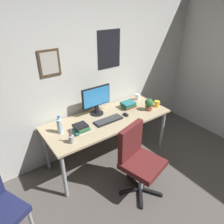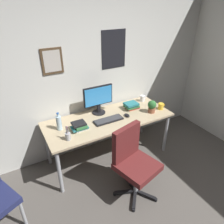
{
  "view_description": "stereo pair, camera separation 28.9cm",
  "coord_description": "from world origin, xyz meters",
  "px_view_note": "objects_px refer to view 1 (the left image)",
  "views": [
    {
      "loc": [
        -1.38,
        -0.46,
        2.28
      ],
      "look_at": [
        0.09,
        1.6,
        0.88
      ],
      "focal_mm": 33.23,
      "sensor_mm": 36.0,
      "label": 1
    },
    {
      "loc": [
        -1.14,
        -0.61,
        2.28
      ],
      "look_at": [
        0.09,
        1.6,
        0.88
      ],
      "focal_mm": 33.23,
      "sensor_mm": 36.0,
      "label": 2
    }
  ],
  "objects_px": {
    "water_bottle": "(60,126)",
    "coffee_mug_far": "(157,104)",
    "office_chair": "(138,158)",
    "monitor": "(96,99)",
    "coffee_mug_near": "(138,97)",
    "keyboard": "(108,120)",
    "book_stack_left": "(82,128)",
    "book_stack_right": "(129,105)",
    "pen_cup": "(71,139)",
    "potted_plant": "(149,104)",
    "computer_mouse": "(126,114)"
  },
  "relations": [
    {
      "from": "computer_mouse",
      "to": "water_bottle",
      "type": "xyz_separation_m",
      "value": [
        -0.98,
        0.15,
        0.09
      ]
    },
    {
      "from": "monitor",
      "to": "office_chair",
      "type": "bearing_deg",
      "value": -89.95
    },
    {
      "from": "monitor",
      "to": "pen_cup",
      "type": "xyz_separation_m",
      "value": [
        -0.63,
        -0.43,
        -0.19
      ]
    },
    {
      "from": "keyboard",
      "to": "water_bottle",
      "type": "bearing_deg",
      "value": 169.6
    },
    {
      "from": "office_chair",
      "to": "monitor",
      "type": "height_order",
      "value": "monitor"
    },
    {
      "from": "pen_cup",
      "to": "monitor",
      "type": "bearing_deg",
      "value": 34.34
    },
    {
      "from": "potted_plant",
      "to": "office_chair",
      "type": "bearing_deg",
      "value": -141.62
    },
    {
      "from": "monitor",
      "to": "coffee_mug_far",
      "type": "bearing_deg",
      "value": -22.15
    },
    {
      "from": "keyboard",
      "to": "book_stack_right",
      "type": "xyz_separation_m",
      "value": [
        0.5,
        0.15,
        0.04
      ]
    },
    {
      "from": "keyboard",
      "to": "pen_cup",
      "type": "bearing_deg",
      "value": -167.0
    },
    {
      "from": "coffee_mug_near",
      "to": "pen_cup",
      "type": "bearing_deg",
      "value": -163.36
    },
    {
      "from": "keyboard",
      "to": "book_stack_right",
      "type": "height_order",
      "value": "book_stack_right"
    },
    {
      "from": "pen_cup",
      "to": "book_stack_left",
      "type": "bearing_deg",
      "value": 31.68
    },
    {
      "from": "coffee_mug_far",
      "to": "pen_cup",
      "type": "height_order",
      "value": "pen_cup"
    },
    {
      "from": "coffee_mug_far",
      "to": "keyboard",
      "type": "bearing_deg",
      "value": 174.31
    },
    {
      "from": "pen_cup",
      "to": "coffee_mug_far",
      "type": "bearing_deg",
      "value": 2.28
    },
    {
      "from": "office_chair",
      "to": "computer_mouse",
      "type": "distance_m",
      "value": 0.75
    },
    {
      "from": "office_chair",
      "to": "book_stack_left",
      "type": "xyz_separation_m",
      "value": [
        -0.42,
        0.64,
        0.26
      ]
    },
    {
      "from": "water_bottle",
      "to": "monitor",
      "type": "bearing_deg",
      "value": 13.53
    },
    {
      "from": "potted_plant",
      "to": "water_bottle",
      "type": "bearing_deg",
      "value": 170.83
    },
    {
      "from": "computer_mouse",
      "to": "coffee_mug_far",
      "type": "relative_size",
      "value": 0.89
    },
    {
      "from": "coffee_mug_near",
      "to": "potted_plant",
      "type": "relative_size",
      "value": 0.62
    },
    {
      "from": "water_bottle",
      "to": "coffee_mug_far",
      "type": "bearing_deg",
      "value": -7.73
    },
    {
      "from": "keyboard",
      "to": "potted_plant",
      "type": "bearing_deg",
      "value": -7.97
    },
    {
      "from": "book_stack_left",
      "to": "coffee_mug_far",
      "type": "bearing_deg",
      "value": -2.92
    },
    {
      "from": "water_bottle",
      "to": "potted_plant",
      "type": "xyz_separation_m",
      "value": [
        1.37,
        -0.22,
        -0.0
      ]
    },
    {
      "from": "office_chair",
      "to": "coffee_mug_near",
      "type": "bearing_deg",
      "value": 48.88
    },
    {
      "from": "pen_cup",
      "to": "book_stack_right",
      "type": "relative_size",
      "value": 0.86
    },
    {
      "from": "keyboard",
      "to": "book_stack_left",
      "type": "distance_m",
      "value": 0.44
    },
    {
      "from": "book_stack_right",
      "to": "monitor",
      "type": "bearing_deg",
      "value": 166.1
    },
    {
      "from": "potted_plant",
      "to": "computer_mouse",
      "type": "bearing_deg",
      "value": 169.48
    },
    {
      "from": "water_bottle",
      "to": "book_stack_left",
      "type": "relative_size",
      "value": 1.17
    },
    {
      "from": "coffee_mug_near",
      "to": "pen_cup",
      "type": "height_order",
      "value": "pen_cup"
    },
    {
      "from": "coffee_mug_far",
      "to": "pen_cup",
      "type": "bearing_deg",
      "value": -177.72
    },
    {
      "from": "monitor",
      "to": "coffee_mug_near",
      "type": "height_order",
      "value": "monitor"
    },
    {
      "from": "keyboard",
      "to": "computer_mouse",
      "type": "relative_size",
      "value": 3.91
    },
    {
      "from": "coffee_mug_near",
      "to": "computer_mouse",
      "type": "bearing_deg",
      "value": -148.8
    },
    {
      "from": "keyboard",
      "to": "coffee_mug_near",
      "type": "xyz_separation_m",
      "value": [
        0.81,
        0.29,
        0.04
      ]
    },
    {
      "from": "computer_mouse",
      "to": "pen_cup",
      "type": "relative_size",
      "value": 0.55
    },
    {
      "from": "coffee_mug_near",
      "to": "book_stack_left",
      "type": "bearing_deg",
      "value": -166.2
    },
    {
      "from": "book_stack_left",
      "to": "book_stack_right",
      "type": "relative_size",
      "value": 0.93
    },
    {
      "from": "computer_mouse",
      "to": "potted_plant",
      "type": "xyz_separation_m",
      "value": [
        0.4,
        -0.07,
        0.09
      ]
    },
    {
      "from": "keyboard",
      "to": "book_stack_left",
      "type": "xyz_separation_m",
      "value": [
        -0.44,
        -0.02,
        0.04
      ]
    },
    {
      "from": "coffee_mug_near",
      "to": "book_stack_left",
      "type": "xyz_separation_m",
      "value": [
        -1.26,
        -0.31,
        0.0
      ]
    },
    {
      "from": "keyboard",
      "to": "coffee_mug_far",
      "type": "bearing_deg",
      "value": -5.69
    },
    {
      "from": "keyboard",
      "to": "coffee_mug_near",
      "type": "height_order",
      "value": "coffee_mug_near"
    },
    {
      "from": "water_bottle",
      "to": "pen_cup",
      "type": "bearing_deg",
      "value": -85.05
    },
    {
      "from": "office_chair",
      "to": "book_stack_left",
      "type": "relative_size",
      "value": 4.4
    },
    {
      "from": "water_bottle",
      "to": "coffee_mug_far",
      "type": "relative_size",
      "value": 2.03
    },
    {
      "from": "office_chair",
      "to": "potted_plant",
      "type": "bearing_deg",
      "value": 38.38
    }
  ]
}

